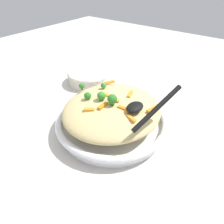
# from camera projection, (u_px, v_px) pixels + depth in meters

# --- Properties ---
(ground_plane) EXTENTS (2.40, 2.40, 0.00)m
(ground_plane) POSITION_uv_depth(u_px,v_px,m) (112.00, 129.00, 0.66)
(ground_plane) COLOR beige
(serving_bowl) EXTENTS (0.34, 0.34, 0.05)m
(serving_bowl) POSITION_uv_depth(u_px,v_px,m) (112.00, 122.00, 0.64)
(serving_bowl) COLOR silver
(serving_bowl) RESTS_ON ground_plane
(pasta_mound) EXTENTS (0.30, 0.28, 0.07)m
(pasta_mound) POSITION_uv_depth(u_px,v_px,m) (112.00, 109.00, 0.62)
(pasta_mound) COLOR #D1BA7A
(pasta_mound) RESTS_ON serving_bowl
(carrot_piece_0) EXTENTS (0.01, 0.03, 0.01)m
(carrot_piece_0) POSITION_uv_depth(u_px,v_px,m) (107.00, 95.00, 0.62)
(carrot_piece_0) COLOR orange
(carrot_piece_0) RESTS_ON pasta_mound
(carrot_piece_1) EXTENTS (0.02, 0.04, 0.01)m
(carrot_piece_1) POSITION_uv_depth(u_px,v_px,m) (131.00, 118.00, 0.54)
(carrot_piece_1) COLOR orange
(carrot_piece_1) RESTS_ON pasta_mound
(carrot_piece_2) EXTENTS (0.01, 0.03, 0.01)m
(carrot_piece_2) POSITION_uv_depth(u_px,v_px,m) (115.00, 99.00, 0.59)
(carrot_piece_2) COLOR orange
(carrot_piece_2) RESTS_ON pasta_mound
(carrot_piece_3) EXTENTS (0.01, 0.04, 0.01)m
(carrot_piece_3) POSITION_uv_depth(u_px,v_px,m) (124.00, 108.00, 0.56)
(carrot_piece_3) COLOR orange
(carrot_piece_3) RESTS_ON pasta_mound
(carrot_piece_4) EXTENTS (0.04, 0.01, 0.01)m
(carrot_piece_4) POSITION_uv_depth(u_px,v_px,m) (104.00, 106.00, 0.57)
(carrot_piece_4) COLOR orange
(carrot_piece_4) RESTS_ON pasta_mound
(carrot_piece_5) EXTENTS (0.03, 0.02, 0.01)m
(carrot_piece_5) POSITION_uv_depth(u_px,v_px,m) (110.00, 82.00, 0.69)
(carrot_piece_5) COLOR orange
(carrot_piece_5) RESTS_ON pasta_mound
(carrot_piece_6) EXTENTS (0.04, 0.02, 0.01)m
(carrot_piece_6) POSITION_uv_depth(u_px,v_px,m) (130.00, 94.00, 0.62)
(carrot_piece_6) COLOR orange
(carrot_piece_6) RESTS_ON pasta_mound
(carrot_piece_7) EXTENTS (0.04, 0.02, 0.01)m
(carrot_piece_7) POSITION_uv_depth(u_px,v_px,m) (153.00, 109.00, 0.57)
(carrot_piece_7) COLOR orange
(carrot_piece_7) RESTS_ON pasta_mound
(carrot_piece_8) EXTENTS (0.02, 0.03, 0.01)m
(carrot_piece_8) POSITION_uv_depth(u_px,v_px,m) (89.00, 110.00, 0.56)
(carrot_piece_8) COLOR orange
(carrot_piece_8) RESTS_ON pasta_mound
(broccoli_floret_0) EXTENTS (0.02, 0.02, 0.03)m
(broccoli_floret_0) POSITION_uv_depth(u_px,v_px,m) (101.00, 96.00, 0.59)
(broccoli_floret_0) COLOR #377928
(broccoli_floret_0) RESTS_ON pasta_mound
(broccoli_floret_1) EXTENTS (0.02, 0.02, 0.02)m
(broccoli_floret_1) POSITION_uv_depth(u_px,v_px,m) (104.00, 86.00, 0.65)
(broccoli_floret_1) COLOR #377928
(broccoli_floret_1) RESTS_ON pasta_mound
(broccoli_floret_2) EXTENTS (0.02, 0.02, 0.02)m
(broccoli_floret_2) POSITION_uv_depth(u_px,v_px,m) (82.00, 86.00, 0.65)
(broccoli_floret_2) COLOR #296820
(broccoli_floret_2) RESTS_ON pasta_mound
(broccoli_floret_3) EXTENTS (0.02, 0.02, 0.02)m
(broccoli_floret_3) POSITION_uv_depth(u_px,v_px,m) (88.00, 96.00, 0.60)
(broccoli_floret_3) COLOR #296820
(broccoli_floret_3) RESTS_ON pasta_mound
(broccoli_floret_4) EXTENTS (0.03, 0.03, 0.03)m
(broccoli_floret_4) POSITION_uv_depth(u_px,v_px,m) (112.00, 99.00, 0.57)
(broccoli_floret_4) COLOR #296820
(broccoli_floret_4) RESTS_ON pasta_mound
(serving_spoon) EXTENTS (0.15, 0.12, 0.08)m
(serving_spoon) POSITION_uv_depth(u_px,v_px,m) (143.00, 107.00, 0.53)
(serving_spoon) COLOR black
(serving_spoon) RESTS_ON pasta_mound
(companion_bowl) EXTENTS (0.17, 0.17, 0.05)m
(companion_bowl) POSITION_uv_depth(u_px,v_px,m) (88.00, 76.00, 0.89)
(companion_bowl) COLOR beige
(companion_bowl) RESTS_ON ground_plane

